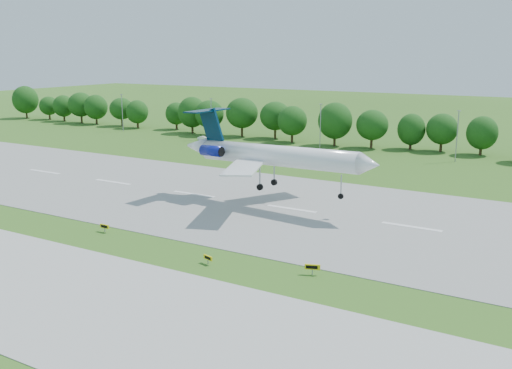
% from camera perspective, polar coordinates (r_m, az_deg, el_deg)
% --- Properties ---
extents(ground, '(600.00, 600.00, 0.00)m').
position_cam_1_polar(ground, '(74.55, -5.09, -6.97)').
color(ground, '#2F5516').
rests_on(ground, ground).
extents(runway, '(400.00, 45.00, 0.08)m').
position_cam_1_polar(runway, '(95.06, 3.58, -2.46)').
color(runway, gray).
rests_on(runway, ground).
extents(taxiway, '(400.00, 23.00, 0.08)m').
position_cam_1_polar(taxiway, '(61.84, -14.90, -11.72)').
color(taxiway, '#ADADA8').
rests_on(taxiway, ground).
extents(tree_line, '(288.40, 8.40, 10.40)m').
position_cam_1_polar(tree_line, '(155.72, 14.73, 5.57)').
color(tree_line, '#382314').
rests_on(tree_line, ground).
extents(light_poles, '(175.90, 0.25, 12.19)m').
position_cam_1_polar(light_poles, '(146.87, 12.74, 5.31)').
color(light_poles, gray).
rests_on(light_poles, ground).
extents(airliner, '(37.78, 27.45, 12.85)m').
position_cam_1_polar(airliner, '(95.34, 1.18, 3.07)').
color(airliner, white).
rests_on(airliner, ground).
extents(taxi_sign_left, '(1.66, 0.25, 1.16)m').
position_cam_1_polar(taxi_sign_left, '(85.67, -14.90, -4.08)').
color(taxi_sign_left, gray).
rests_on(taxi_sign_left, ground).
extents(taxi_sign_centre, '(1.54, 0.63, 1.09)m').
position_cam_1_polar(taxi_sign_centre, '(71.02, -4.83, -7.31)').
color(taxi_sign_centre, gray).
rests_on(taxi_sign_centre, ground).
extents(taxi_sign_right, '(1.81, 0.80, 1.29)m').
position_cam_1_polar(taxi_sign_right, '(67.76, 5.67, -8.23)').
color(taxi_sign_right, gray).
rests_on(taxi_sign_right, ground).
extents(service_vehicle_a, '(3.64, 2.44, 1.13)m').
position_cam_1_polar(service_vehicle_a, '(169.94, -5.29, 4.64)').
color(service_vehicle_a, white).
rests_on(service_vehicle_a, ground).
extents(service_vehicle_b, '(3.38, 1.53, 1.13)m').
position_cam_1_polar(service_vehicle_b, '(150.75, 1.08, 3.60)').
color(service_vehicle_b, silver).
rests_on(service_vehicle_b, ground).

